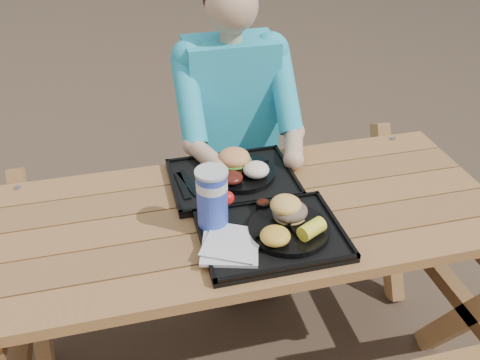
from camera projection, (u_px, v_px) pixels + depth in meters
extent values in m
plane|color=#999999|center=(240.00, 355.00, 2.24)|extent=(60.00, 60.00, 0.00)
cube|color=black|center=(272.00, 236.00, 1.70)|extent=(0.45, 0.35, 0.02)
cube|color=black|center=(233.00, 180.00, 1.97)|extent=(0.45, 0.35, 0.02)
cylinder|color=black|center=(289.00, 229.00, 1.70)|extent=(0.26, 0.26, 0.02)
cylinder|color=black|center=(240.00, 173.00, 1.97)|extent=(0.26, 0.26, 0.02)
cube|color=silver|center=(230.00, 246.00, 1.63)|extent=(0.21, 0.21, 0.02)
cylinder|color=#1835B8|center=(212.00, 200.00, 1.68)|extent=(0.10, 0.10, 0.20)
cylinder|color=black|center=(263.00, 205.00, 1.80)|extent=(0.05, 0.05, 0.03)
cylinder|color=gold|center=(279.00, 205.00, 1.80)|extent=(0.05, 0.05, 0.03)
ellipsoid|color=gold|center=(275.00, 236.00, 1.62)|extent=(0.09, 0.09, 0.05)
cube|color=black|center=(189.00, 183.00, 1.93)|extent=(0.07, 0.18, 0.01)
ellipsoid|color=#4D160F|center=(231.00, 178.00, 1.89)|extent=(0.08, 0.08, 0.04)
ellipsoid|color=white|center=(256.00, 170.00, 1.92)|extent=(0.09, 0.09, 0.05)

